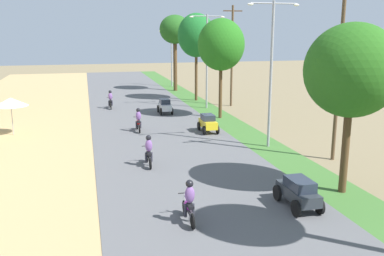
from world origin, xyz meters
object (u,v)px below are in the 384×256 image
object	(u,v)px
streetlamp_mid	(207,55)
motorbike_ahead_third	(149,151)
car_hatchback_silver	(165,106)
streetlamp_near	(271,66)
motorbike_ahead_fourth	(138,120)
motorbike_ahead_fifth	(110,100)
vendor_umbrella	(11,102)
utility_pole_near	(339,66)
utility_pole_far	(232,55)
median_tree_second	(352,71)
median_tree_third	(221,45)
streetlamp_far	(172,54)
car_hatchback_yellow	(208,123)
motorbike_ahead_second	(189,202)
median_tree_fourth	(196,35)
car_sedan_charcoal	(298,191)
median_tree_fifth	(175,30)

from	to	relation	value
streetlamp_mid	motorbike_ahead_third	distance (m)	17.86
car_hatchback_silver	streetlamp_near	bearing A→B (deg)	-70.54
motorbike_ahead_fourth	motorbike_ahead_fifth	world-z (taller)	same
vendor_umbrella	utility_pole_near	world-z (taller)	utility_pole_near
streetlamp_near	utility_pole_far	distance (m)	14.66
motorbike_ahead_third	median_tree_second	bearing A→B (deg)	-36.15
vendor_umbrella	median_tree_third	bearing A→B (deg)	8.18
car_hatchback_silver	streetlamp_far	bearing A→B (deg)	76.74
utility_pole_far	car_hatchback_yellow	bearing A→B (deg)	-117.20
streetlamp_mid	motorbike_ahead_third	bearing A→B (deg)	-115.78
vendor_umbrella	car_hatchback_silver	size ratio (longest dim) A/B	1.26
streetlamp_mid	median_tree_second	bearing A→B (deg)	-89.87
streetlamp_far	vendor_umbrella	bearing A→B (deg)	-124.27
median_tree_third	motorbike_ahead_second	bearing A→B (deg)	-111.07
median_tree_fourth	motorbike_ahead_fourth	xyz separation A→B (m)	(-7.33, -12.30, -5.60)
streetlamp_near	car_sedan_charcoal	world-z (taller)	streetlamp_near
vendor_umbrella	median_tree_second	xyz separation A→B (m)	(15.46, -14.52, 2.98)
vendor_umbrella	utility_pole_near	xyz separation A→B (m)	(17.81, -10.01, 2.77)
streetlamp_near	motorbike_ahead_third	bearing A→B (deg)	-164.34
motorbike_ahead_second	motorbike_ahead_third	world-z (taller)	same
streetlamp_mid	car_hatchback_yellow	world-z (taller)	streetlamp_mid
vendor_umbrella	car_sedan_charcoal	distance (m)	20.23
median_tree_fifth	utility_pole_far	bearing A→B (deg)	-74.86
utility_pole_far	motorbike_ahead_third	bearing A→B (deg)	-121.68
median_tree_fourth	utility_pole_near	bearing A→B (deg)	-84.07
streetlamp_near	motorbike_ahead_third	xyz separation A→B (m)	(-7.58, -2.12, -4.05)
streetlamp_near	streetlamp_mid	size ratio (longest dim) A/B	1.03
streetlamp_far	car_sedan_charcoal	xyz separation A→B (m)	(-2.64, -38.24, -3.41)
median_tree_fifth	motorbike_ahead_fifth	size ratio (longest dim) A/B	4.79
utility_pole_far	motorbike_ahead_second	world-z (taller)	utility_pole_far
median_tree_fourth	motorbike_ahead_third	distance (m)	22.34
streetlamp_far	car_sedan_charcoal	size ratio (longest dim) A/B	3.11
streetlamp_near	motorbike_ahead_fifth	world-z (taller)	streetlamp_near
median_tree_fifth	motorbike_ahead_third	world-z (taller)	median_tree_fifth
streetlamp_far	car_hatchback_yellow	xyz separation A→B (m)	(-2.52, -25.05, -3.40)
streetlamp_mid	utility_pole_near	xyz separation A→B (m)	(2.40, -16.76, 0.30)
streetlamp_far	median_tree_fourth	bearing A→B (deg)	-89.04
streetlamp_far	motorbike_ahead_fifth	size ratio (longest dim) A/B	3.90
streetlamp_far	motorbike_ahead_third	size ratio (longest dim) A/B	3.90
streetlamp_mid	streetlamp_far	xyz separation A→B (m)	(0.00, 15.87, -0.62)
motorbike_ahead_third	median_tree_fifth	bearing A→B (deg)	75.39
streetlamp_near	motorbike_ahead_fifth	bearing A→B (deg)	118.96
vendor_umbrella	motorbike_ahead_fifth	distance (m)	11.05
car_hatchback_yellow	motorbike_ahead_fifth	size ratio (longest dim) A/B	1.11
car_hatchback_silver	motorbike_ahead_second	distance (m)	21.07
car_hatchback_silver	motorbike_ahead_third	bearing A→B (deg)	-103.81
median_tree_fifth	streetlamp_mid	bearing A→B (deg)	-88.22
utility_pole_near	car_hatchback_silver	xyz separation A→B (m)	(-6.56, 14.97, -4.33)
median_tree_second	median_tree_fourth	distance (m)	25.78
median_tree_fifth	motorbike_ahead_third	xyz separation A→B (m)	(-7.21, -27.65, -6.10)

